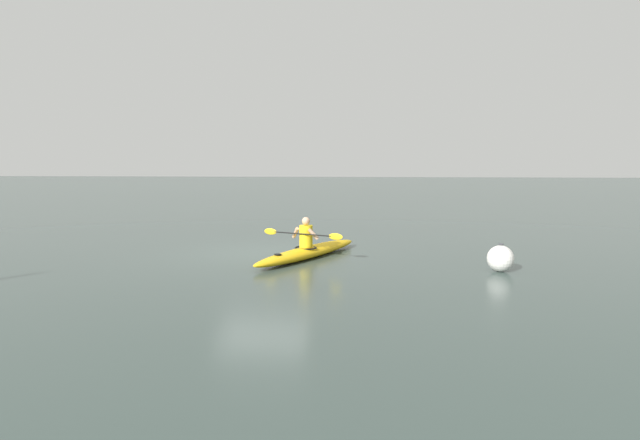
{
  "coord_description": "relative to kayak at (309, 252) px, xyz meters",
  "views": [
    {
      "loc": [
        -3.12,
        14.94,
        2.52
      ],
      "look_at": [
        -2.14,
        5.19,
        1.49
      ],
      "focal_mm": 30.92,
      "sensor_mm": 36.0,
      "label": 1
    }
  ],
  "objects": [
    {
      "name": "ground_plane",
      "position": [
        1.38,
        -0.6,
        -0.15
      ],
      "size": [
        160.0,
        160.0,
        0.0
      ],
      "primitive_type": "plane",
      "color": "#384742"
    },
    {
      "name": "kayak",
      "position": [
        0.0,
        0.0,
        0.0
      ],
      "size": [
        2.6,
        4.61,
        0.3
      ],
      "color": "#EAB214",
      "rests_on": "ground"
    },
    {
      "name": "kayaker",
      "position": [
        0.07,
        0.15,
        0.49
      ],
      "size": [
        2.2,
        1.05,
        0.79
      ],
      "color": "yellow",
      "rests_on": "kayak"
    },
    {
      "name": "mooring_buoy_red_near",
      "position": [
        -4.64,
        1.42,
        0.15
      ],
      "size": [
        0.61,
        0.61,
        0.65
      ],
      "color": "silver",
      "rests_on": "ground"
    }
  ]
}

